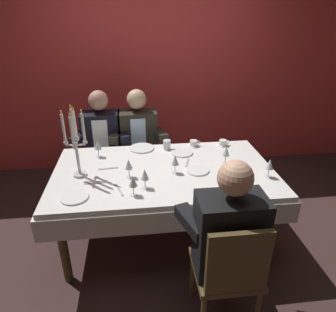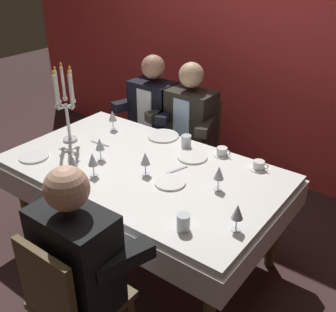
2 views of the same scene
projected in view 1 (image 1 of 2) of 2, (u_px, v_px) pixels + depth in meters
name	position (u px, v px, depth m)	size (l,w,h in m)	color
ground_plane	(164.00, 236.00, 2.96)	(12.00, 12.00, 0.00)	#3B2726
back_wall	(150.00, 66.00, 3.86)	(6.00, 0.12, 2.70)	#D33A3A
dining_table	(164.00, 181.00, 2.69)	(1.94, 1.14, 0.74)	silver
candelabra	(76.00, 143.00, 2.42)	(0.19, 0.19, 0.61)	silver
dinner_plate_0	(182.00, 153.00, 2.94)	(0.22, 0.22, 0.01)	white
dinner_plate_1	(142.00, 148.00, 3.03)	(0.25, 0.25, 0.01)	white
dinner_plate_2	(74.00, 197.00, 2.23)	(0.21, 0.21, 0.01)	white
dinner_plate_3	(197.00, 170.00, 2.61)	(0.20, 0.20, 0.01)	white
wine_glass_0	(145.00, 175.00, 2.32)	(0.07, 0.07, 0.16)	silver
wine_glass_1	(226.00, 152.00, 2.70)	(0.07, 0.07, 0.16)	silver
wine_glass_2	(129.00, 164.00, 2.47)	(0.07, 0.07, 0.16)	silver
wine_glass_3	(133.00, 182.00, 2.22)	(0.07, 0.07, 0.16)	silver
wine_glass_4	(175.00, 161.00, 2.54)	(0.07, 0.07, 0.16)	silver
wine_glass_5	(270.00, 165.00, 2.47)	(0.07, 0.07, 0.16)	silver
wine_glass_6	(98.00, 145.00, 2.82)	(0.07, 0.07, 0.16)	silver
water_tumbler_0	(167.00, 145.00, 3.00)	(0.07, 0.07, 0.10)	silver
water_tumbler_1	(249.00, 184.00, 2.33)	(0.07, 0.07, 0.10)	silver
coffee_cup_0	(223.00, 143.00, 3.09)	(0.13, 0.12, 0.06)	white
coffee_cup_1	(194.00, 144.00, 3.08)	(0.13, 0.12, 0.06)	white
knife_0	(119.00, 190.00, 2.34)	(0.19, 0.02, 0.01)	#B7B7BC
fork_1	(187.00, 163.00, 2.75)	(0.17, 0.02, 0.01)	#B7B7BC
spoon_2	(95.00, 183.00, 2.43)	(0.17, 0.02, 0.01)	#B7B7BC
spoon_3	(108.00, 168.00, 2.65)	(0.17, 0.02, 0.01)	#B7B7BC
seated_diner_0	(102.00, 135.00, 3.37)	(0.63, 0.48, 1.24)	brown
seated_diner_1	(138.00, 134.00, 3.41)	(0.63, 0.48, 1.24)	brown
seated_diner_2	(229.00, 234.00, 1.88)	(0.63, 0.48, 1.24)	brown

